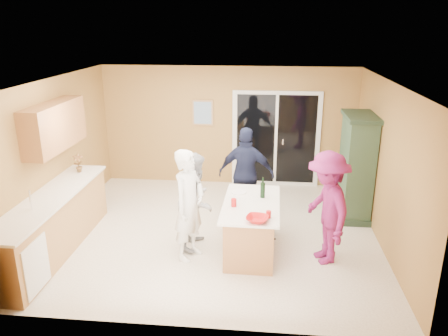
# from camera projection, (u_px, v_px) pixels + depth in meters

# --- Properties ---
(floor) EXTENTS (5.50, 5.50, 0.00)m
(floor) POSITION_uv_depth(u_px,v_px,m) (215.00, 232.00, 7.59)
(floor) COLOR white
(floor) RESTS_ON ground
(ceiling) EXTENTS (5.50, 5.00, 0.10)m
(ceiling) POSITION_uv_depth(u_px,v_px,m) (214.00, 81.00, 6.76)
(ceiling) COLOR white
(ceiling) RESTS_ON wall_back
(wall_back) EXTENTS (5.50, 0.10, 2.60)m
(wall_back) POSITION_uv_depth(u_px,v_px,m) (228.00, 127.00, 9.54)
(wall_back) COLOR tan
(wall_back) RESTS_ON ground
(wall_front) EXTENTS (5.50, 0.10, 2.60)m
(wall_front) POSITION_uv_depth(u_px,v_px,m) (187.00, 229.00, 4.82)
(wall_front) COLOR tan
(wall_front) RESTS_ON ground
(wall_left) EXTENTS (0.10, 5.00, 2.60)m
(wall_left) POSITION_uv_depth(u_px,v_px,m) (54.00, 156.00, 7.43)
(wall_left) COLOR tan
(wall_left) RESTS_ON ground
(wall_right) EXTENTS (0.10, 5.00, 2.60)m
(wall_right) POSITION_uv_depth(u_px,v_px,m) (386.00, 166.00, 6.92)
(wall_right) COLOR tan
(wall_right) RESTS_ON ground
(left_cabinet_run) EXTENTS (0.65, 3.05, 1.24)m
(left_cabinet_run) POSITION_uv_depth(u_px,v_px,m) (48.00, 229.00, 6.68)
(left_cabinet_run) COLOR #B17D44
(left_cabinet_run) RESTS_ON floor
(upper_cabinets) EXTENTS (0.35, 1.60, 0.75)m
(upper_cabinets) POSITION_uv_depth(u_px,v_px,m) (55.00, 126.00, 7.05)
(upper_cabinets) COLOR #B17D44
(upper_cabinets) RESTS_ON wall_left
(sliding_door) EXTENTS (1.90, 0.07, 2.10)m
(sliding_door) POSITION_uv_depth(u_px,v_px,m) (276.00, 139.00, 9.48)
(sliding_door) COLOR silver
(sliding_door) RESTS_ON floor
(framed_picture) EXTENTS (0.46, 0.04, 0.56)m
(framed_picture) POSITION_uv_depth(u_px,v_px,m) (203.00, 113.00, 9.47)
(framed_picture) COLOR #A27B51
(framed_picture) RESTS_ON wall_back
(kitchen_island) EXTENTS (0.89, 1.60, 0.83)m
(kitchen_island) POSITION_uv_depth(u_px,v_px,m) (251.00, 229.00, 6.84)
(kitchen_island) COLOR #B17D44
(kitchen_island) RESTS_ON floor
(green_hutch) EXTENTS (0.56, 1.05, 1.94)m
(green_hutch) POSITION_uv_depth(u_px,v_px,m) (356.00, 168.00, 7.96)
(green_hutch) COLOR #213525
(green_hutch) RESTS_ON floor
(woman_white) EXTENTS (0.63, 0.74, 1.73)m
(woman_white) POSITION_uv_depth(u_px,v_px,m) (189.00, 205.00, 6.54)
(woman_white) COLOR white
(woman_white) RESTS_ON floor
(woman_grey) EXTENTS (0.72, 0.85, 1.56)m
(woman_grey) POSITION_uv_depth(u_px,v_px,m) (196.00, 200.00, 6.92)
(woman_grey) COLOR #9D9D9F
(woman_grey) RESTS_ON floor
(woman_navy) EXTENTS (1.04, 0.50, 1.72)m
(woman_navy) POSITION_uv_depth(u_px,v_px,m) (246.00, 174.00, 7.88)
(woman_navy) COLOR #1C1D3E
(woman_navy) RESTS_ON floor
(woman_magenta) EXTENTS (0.92, 1.25, 1.73)m
(woman_magenta) POSITION_uv_depth(u_px,v_px,m) (327.00, 208.00, 6.44)
(woman_magenta) COLOR #7D1B58
(woman_magenta) RESTS_ON floor
(serving_bowl) EXTENTS (0.37, 0.37, 0.08)m
(serving_bowl) POSITION_uv_depth(u_px,v_px,m) (257.00, 219.00, 6.06)
(serving_bowl) COLOR red
(serving_bowl) RESTS_ON kitchen_island
(tulip_vase) EXTENTS (0.21, 0.16, 0.35)m
(tulip_vase) POSITION_uv_depth(u_px,v_px,m) (78.00, 163.00, 7.69)
(tulip_vase) COLOR #A4101C
(tulip_vase) RESTS_ON left_cabinet_run
(tumbler_near) EXTENTS (0.08, 0.08, 0.12)m
(tumbler_near) POSITION_uv_depth(u_px,v_px,m) (234.00, 203.00, 6.56)
(tumbler_near) COLOR red
(tumbler_near) RESTS_ON kitchen_island
(tumbler_far) EXTENTS (0.08, 0.08, 0.10)m
(tumbler_far) POSITION_uv_depth(u_px,v_px,m) (269.00, 214.00, 6.18)
(tumbler_far) COLOR red
(tumbler_far) RESTS_ON kitchen_island
(wine_bottle) EXTENTS (0.08, 0.08, 0.33)m
(wine_bottle) POSITION_uv_depth(u_px,v_px,m) (263.00, 190.00, 6.87)
(wine_bottle) COLOR black
(wine_bottle) RESTS_ON kitchen_island
(white_plate) EXTENTS (0.30, 0.30, 0.02)m
(white_plate) POSITION_uv_depth(u_px,v_px,m) (239.00, 192.00, 7.10)
(white_plate) COLOR white
(white_plate) RESTS_ON kitchen_island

